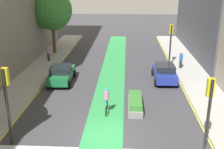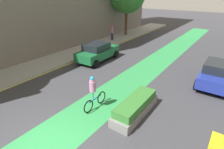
# 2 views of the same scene
# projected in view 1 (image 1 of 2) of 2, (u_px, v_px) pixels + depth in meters

# --- Properties ---
(ground_plane) EXTENTS (120.00, 120.00, 0.00)m
(ground_plane) POSITION_uv_depth(u_px,v_px,m) (105.00, 137.00, 16.16)
(ground_plane) COLOR #38383D
(bike_lane_paint) EXTENTS (2.40, 60.00, 0.01)m
(bike_lane_paint) POSITION_uv_depth(u_px,v_px,m) (102.00, 137.00, 16.16)
(bike_lane_paint) COLOR #2D8C47
(bike_lane_paint) RESTS_ON ground_plane
(curb_stripe_left) EXTENTS (0.16, 60.00, 0.01)m
(curb_stripe_left) POSITION_uv_depth(u_px,v_px,m) (4.00, 134.00, 16.45)
(curb_stripe_left) COLOR yellow
(curb_stripe_left) RESTS_ON ground_plane
(curb_stripe_right) EXTENTS (0.16, 60.00, 0.01)m
(curb_stripe_right) POSITION_uv_depth(u_px,v_px,m) (209.00, 140.00, 15.85)
(curb_stripe_right) COLOR yellow
(curb_stripe_right) RESTS_ON ground_plane
(traffic_signal_near_right) EXTENTS (0.35, 0.52, 4.12)m
(traffic_signal_near_right) POSITION_uv_depth(u_px,v_px,m) (209.00, 102.00, 13.94)
(traffic_signal_near_right) COLOR black
(traffic_signal_near_right) RESTS_ON ground_plane
(traffic_signal_near_left) EXTENTS (0.35, 0.52, 4.40)m
(traffic_signal_near_left) POSITION_uv_depth(u_px,v_px,m) (6.00, 92.00, 14.67)
(traffic_signal_near_left) COLOR black
(traffic_signal_near_left) RESTS_ON ground_plane
(traffic_signal_far_right) EXTENTS (0.35, 0.52, 4.37)m
(traffic_signal_far_right) POSITION_uv_depth(u_px,v_px,m) (171.00, 38.00, 28.31)
(traffic_signal_far_right) COLOR black
(traffic_signal_far_right) RESTS_ON ground_plane
(car_green_left_far) EXTENTS (2.13, 4.25, 1.57)m
(car_green_left_far) POSITION_uv_depth(u_px,v_px,m) (61.00, 74.00, 24.51)
(car_green_left_far) COLOR #196033
(car_green_left_far) RESTS_ON ground_plane
(car_blue_right_far) EXTENTS (2.03, 4.20, 1.57)m
(car_blue_right_far) POSITION_uv_depth(u_px,v_px,m) (165.00, 72.00, 24.85)
(car_blue_right_far) COLOR navy
(car_blue_right_far) RESTS_ON ground_plane
(cyclist_in_lane) EXTENTS (0.32, 1.73, 1.86)m
(cyclist_in_lane) POSITION_uv_depth(u_px,v_px,m) (106.00, 100.00, 18.81)
(cyclist_in_lane) COLOR black
(cyclist_in_lane) RESTS_ON ground_plane
(pedestrian_sidewalk_right_a) EXTENTS (0.34, 0.34, 1.68)m
(pedestrian_sidewalk_right_a) POSITION_uv_depth(u_px,v_px,m) (181.00, 60.00, 27.98)
(pedestrian_sidewalk_right_a) COLOR #262638
(pedestrian_sidewalk_right_a) RESTS_ON sidewalk_right
(pedestrian_sidewalk_left_a) EXTENTS (0.34, 0.34, 1.81)m
(pedestrian_sidewalk_left_a) POSITION_uv_depth(u_px,v_px,m) (48.00, 52.00, 30.49)
(pedestrian_sidewalk_left_a) COLOR #262638
(pedestrian_sidewalk_left_a) RESTS_ON sidewalk_left
(street_tree_far) EXTENTS (4.74, 4.74, 7.51)m
(street_tree_far) POSITION_uv_depth(u_px,v_px,m) (52.00, 10.00, 32.50)
(street_tree_far) COLOR brown
(street_tree_far) RESTS_ON sidewalk_left
(median_planter) EXTENTS (0.99, 3.16, 0.85)m
(median_planter) POSITION_uv_depth(u_px,v_px,m) (135.00, 103.00, 19.63)
(median_planter) COLOR slate
(median_planter) RESTS_ON ground_plane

